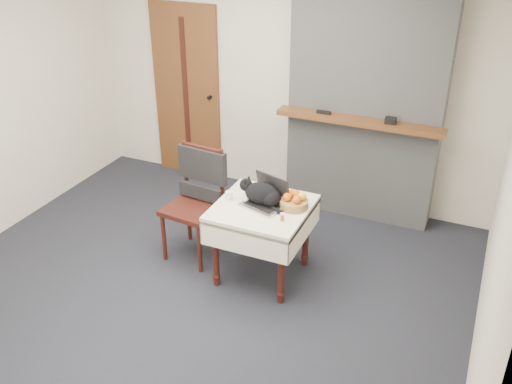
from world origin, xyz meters
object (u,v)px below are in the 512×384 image
Objects in this scene: laptop at (267,198)px; cat at (263,194)px; cream_jar at (229,196)px; fruit_basket at (294,201)px; side_table at (262,217)px; pill_bottle at (282,217)px; chair at (198,187)px; door at (187,93)px.

cat is at bearing -152.97° from laptop.
cream_jar is 0.57m from fruit_basket.
pill_bottle is at bearing -32.69° from side_table.
cream_jar is 1.08× the size of pill_bottle.
cream_jar is (-0.33, -0.05, -0.03)m from laptop.
cream_jar is at bearing 165.03° from pill_bottle.
cat is at bearing -167.68° from fruit_basket.
side_table is 10.64× the size of cream_jar.
laptop reaches higher than pill_bottle.
laptop is 0.39× the size of chair.
door is at bearing 141.36° from fruit_basket.
fruit_basket is at bearing 29.65° from laptop.
pill_bottle reaches higher than side_table.
laptop is at bearing 8.05° from cream_jar.
pill_bottle is (0.55, -0.15, -0.00)m from cream_jar.
side_table is 11.49× the size of pill_bottle.
side_table is 1.74× the size of cat.
cream_jar is at bearing -50.44° from door.
fruit_basket is at bearing 17.08° from cat.
door reaches higher than chair.
fruit_basket is (0.23, 0.05, -0.01)m from laptop.
fruit_basket is at bearing 19.69° from side_table.
laptop is at bearing 58.80° from side_table.
chair is at bearing 162.70° from pill_bottle.
cat is at bearing -43.97° from door.
cream_jar is at bearing -154.97° from laptop.
cream_jar is 0.07× the size of chair.
chair reaches higher than fruit_basket.
cat is 6.59× the size of pill_bottle.
chair is at bearing -170.73° from laptop.
pill_bottle is at bearing -43.05° from door.
chair is at bearing 176.14° from cat.
chair is (-0.68, 0.10, -0.13)m from cat.
side_table is 0.18m from laptop.
cream_jar reaches higher than pill_bottle.
cat is at bearing 143.47° from pill_bottle.
pill_bottle is at bearing -24.63° from laptop.
side_table is (1.63, -1.59, -0.41)m from door.
side_table is 0.71m from chair.
laptop reaches higher than cat.
chair is at bearing 177.23° from fruit_basket.
door reaches higher than cat.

